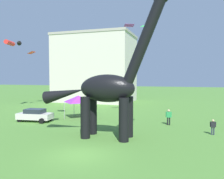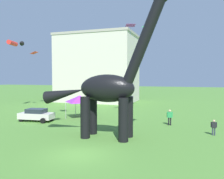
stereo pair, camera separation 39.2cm
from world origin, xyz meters
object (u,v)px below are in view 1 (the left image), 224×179
parked_sedan_left (35,115)px  festival_canopy_tent (78,99)px  dinosaur_sculpture (106,88)px  person_photographer (213,126)px  person_near_flyer (169,116)px  kite_high_left (146,26)px  kite_far_left (32,53)px  kite_far_right (12,43)px  kite_near_high (129,25)px

parked_sedan_left → festival_canopy_tent: 5.82m
dinosaur_sculpture → person_photographer: dinosaur_sculpture is taller
person_near_flyer → kite_high_left: 16.42m
parked_sedan_left → festival_canopy_tent: festival_canopy_tent is taller
kite_far_left → kite_high_left: size_ratio=0.81×
kite_far_right → festival_canopy_tent: bearing=-16.4°
parked_sedan_left → kite_far_left: kite_far_left is taller
kite_far_right → kite_far_left: bearing=89.5°
festival_canopy_tent → kite_far_right: size_ratio=1.13×
kite_far_right → kite_high_left: (21.83, 4.58, 2.32)m
kite_near_high → kite_far_right: 20.89m
kite_far_left → festival_canopy_tent: bearing=-33.1°
parked_sedan_left → kite_high_left: bearing=41.2°
kite_near_high → kite_far_right: kite_near_high is taller
person_photographer → kite_far_right: bearing=79.5°
dinosaur_sculpture → kite_near_high: size_ratio=7.94×
dinosaur_sculpture → kite_high_left: bearing=88.1°
kite_far_left → kite_near_high: bearing=-19.1°
dinosaur_sculpture → parked_sedan_left: (-10.81, 4.29, -3.64)m
dinosaur_sculpture → person_near_flyer: bearing=55.4°
kite_high_left → dinosaur_sculpture: bearing=-92.0°
kite_far_left → dinosaur_sculpture: bearing=-39.6°
parked_sedan_left → person_near_flyer: size_ratio=2.46×
person_near_flyer → parked_sedan_left: bearing=104.0°
kite_far_right → parked_sedan_left: bearing=-37.8°
kite_far_left → kite_high_left: kite_high_left is taller
person_near_flyer → kite_far_left: bearing=72.0°
kite_far_right → kite_far_left: 5.26m
kite_near_high → dinosaur_sculpture: bearing=-87.4°
person_photographer → kite_high_left: (-8.66, 13.08, 12.62)m
kite_far_right → kite_high_left: kite_high_left is taller
kite_far_left → kite_high_left: (21.79, -0.56, 3.43)m
dinosaur_sculpture → person_near_flyer: 9.34m
person_photographer → kite_far_left: size_ratio=0.86×
festival_canopy_tent → kite_near_high: (6.35, 2.21, 9.68)m
parked_sedan_left → person_photographer: bearing=-7.9°
dinosaur_sculpture → kite_far_right: 25.50m
parked_sedan_left → kite_near_high: kite_near_high is taller
kite_far_left → person_near_flyer: bearing=-21.6°
kite_high_left → person_photographer: bearing=-56.5°
dinosaur_sculpture → person_photographer: bearing=22.9°
dinosaur_sculpture → kite_high_left: size_ratio=5.81×
dinosaur_sculpture → kite_far_left: size_ratio=7.21×
person_near_flyer → person_photographer: bearing=-123.7°
kite_near_high → kite_far_left: kite_near_high is taller
dinosaur_sculpture → kite_far_right: bearing=149.8°
person_photographer → kite_far_right: (-30.49, 8.50, 10.30)m
person_photographer → kite_near_high: bearing=61.5°
kite_far_right → person_near_flyer: bearing=-11.3°
parked_sedan_left → dinosaur_sculpture: bearing=-28.5°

